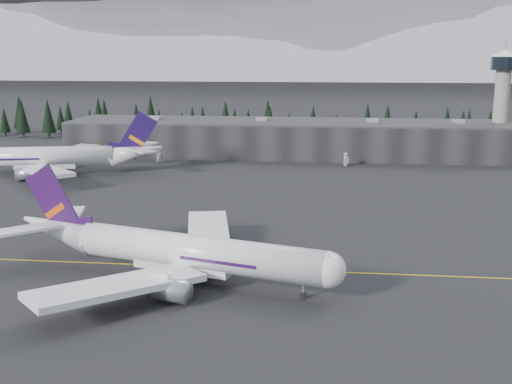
# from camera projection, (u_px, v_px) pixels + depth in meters

# --- Properties ---
(ground) EXTENTS (1400.00, 1400.00, 0.00)m
(ground) POSITION_uv_depth(u_px,v_px,m) (243.00, 265.00, 114.74)
(ground) COLOR black
(ground) RESTS_ON ground
(taxiline) EXTENTS (400.00, 0.40, 0.02)m
(taxiline) POSITION_uv_depth(u_px,v_px,m) (242.00, 268.00, 112.80)
(taxiline) COLOR gold
(taxiline) RESTS_ON ground
(terminal) EXTENTS (160.00, 30.00, 12.60)m
(terminal) POSITION_uv_depth(u_px,v_px,m) (289.00, 138.00, 234.68)
(terminal) COLOR black
(terminal) RESTS_ON ground
(control_tower) EXTENTS (10.00, 10.00, 37.70)m
(control_tower) POSITION_uv_depth(u_px,v_px,m) (502.00, 92.00, 225.59)
(control_tower) COLOR gray
(control_tower) RESTS_ON ground
(treeline) EXTENTS (360.00, 20.00, 15.00)m
(treeline) POSITION_uv_depth(u_px,v_px,m) (294.00, 124.00, 270.32)
(treeline) COLOR black
(treeline) RESTS_ON ground
(mountain_ridge) EXTENTS (4400.00, 900.00, 420.00)m
(mountain_ridge) POSITION_uv_depth(u_px,v_px,m) (322.00, 74.00, 1085.06)
(mountain_ridge) COLOR white
(mountain_ridge) RESTS_ON ground
(jet_main) EXTENTS (59.79, 54.22, 17.97)m
(jet_main) POSITION_uv_depth(u_px,v_px,m) (170.00, 250.00, 106.82)
(jet_main) COLOR white
(jet_main) RESTS_ON ground
(jet_parked) EXTENTS (65.12, 59.44, 19.43)m
(jet_parked) POSITION_uv_depth(u_px,v_px,m) (54.00, 157.00, 197.90)
(jet_parked) COLOR silver
(jet_parked) RESTS_ON ground
(gse_vehicle_a) EXTENTS (3.89, 5.03, 1.27)m
(gse_vehicle_a) POSITION_uv_depth(u_px,v_px,m) (160.00, 161.00, 219.44)
(gse_vehicle_a) COLOR silver
(gse_vehicle_a) RESTS_ON ground
(gse_vehicle_b) EXTENTS (5.03, 3.41, 1.59)m
(gse_vehicle_b) POSITION_uv_depth(u_px,v_px,m) (346.00, 164.00, 212.77)
(gse_vehicle_b) COLOR white
(gse_vehicle_b) RESTS_ON ground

